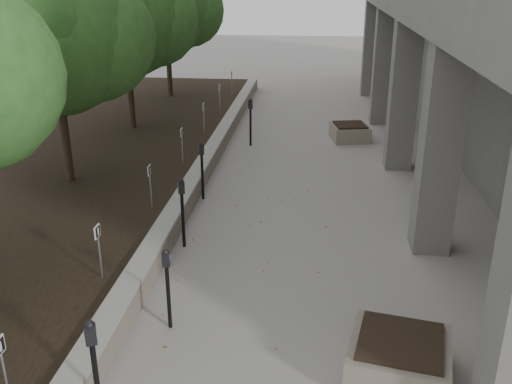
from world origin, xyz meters
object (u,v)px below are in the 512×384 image
at_px(crabapple_tree_4, 126,41).
at_px(parking_meter_1, 96,375).
at_px(crabapple_tree_3, 56,67).
at_px(planter_back, 350,132).
at_px(planter_front, 399,358).
at_px(parking_meter_3, 183,213).
at_px(parking_meter_2, 168,289).
at_px(parking_meter_5, 251,122).
at_px(parking_meter_4, 202,171).
at_px(crabapple_tree_5, 167,26).

xyz_separation_m(crabapple_tree_4, parking_meter_1, (3.42, -12.27, -2.37)).
distance_m(crabapple_tree_3, planter_back, 9.43).
bearing_deg(planter_front, parking_meter_3, 136.64).
bearing_deg(crabapple_tree_4, parking_meter_2, -69.78).
xyz_separation_m(crabapple_tree_4, parking_meter_5, (3.89, -0.37, -2.37)).
bearing_deg(parking_meter_5, planter_back, 30.53).
distance_m(crabapple_tree_3, parking_meter_5, 6.50).
distance_m(crabapple_tree_3, parking_meter_2, 6.85).
relative_size(crabapple_tree_3, parking_meter_2, 4.02).
bearing_deg(parking_meter_3, planter_front, -62.93).
relative_size(crabapple_tree_3, crabapple_tree_4, 1.00).
distance_m(parking_meter_1, parking_meter_2, 2.12).
relative_size(crabapple_tree_3, parking_meter_4, 3.83).
distance_m(crabapple_tree_5, parking_meter_2, 15.83).
height_order(crabapple_tree_4, crabapple_tree_5, same).
bearing_deg(planter_front, parking_meter_1, -160.82).
height_order(parking_meter_4, parking_meter_5, parking_meter_5).
bearing_deg(crabapple_tree_3, parking_meter_2, -54.09).
bearing_deg(crabapple_tree_5, planter_back, -31.99).
relative_size(crabapple_tree_4, parking_meter_5, 3.63).
bearing_deg(parking_meter_4, crabapple_tree_4, 107.91).
xyz_separation_m(parking_meter_4, planter_back, (3.77, 5.54, -0.44)).
distance_m(crabapple_tree_3, crabapple_tree_4, 5.00).
relative_size(parking_meter_1, parking_meter_2, 1.11).
xyz_separation_m(crabapple_tree_4, parking_meter_2, (3.75, -10.18, -2.44)).
bearing_deg(parking_meter_2, parking_meter_5, 83.01).
bearing_deg(planter_back, parking_meter_1, -105.58).
height_order(crabapple_tree_3, planter_front, crabapple_tree_3).
distance_m(crabapple_tree_3, parking_meter_4, 4.05).
bearing_deg(parking_meter_5, crabapple_tree_5, 138.97).
bearing_deg(planter_back, parking_meter_3, -114.41).
bearing_deg(parking_meter_5, crabapple_tree_4, -172.36).
height_order(parking_meter_3, parking_meter_4, parking_meter_3).
relative_size(crabapple_tree_4, parking_meter_1, 3.61).
bearing_deg(crabapple_tree_5, parking_meter_2, -76.12).
xyz_separation_m(crabapple_tree_3, planter_back, (7.02, 5.62, -2.85)).
bearing_deg(parking_meter_2, parking_meter_4, 89.25).
bearing_deg(parking_meter_2, planter_front, -19.78).
relative_size(parking_meter_1, planter_back, 1.32).
bearing_deg(parking_meter_2, crabapple_tree_3, 119.73).
height_order(parking_meter_3, parking_meter_5, parking_meter_5).
bearing_deg(parking_meter_2, parking_meter_3, 92.05).
bearing_deg(crabapple_tree_3, planter_front, -40.15).
height_order(crabapple_tree_5, parking_meter_3, crabapple_tree_5).
xyz_separation_m(parking_meter_3, planter_front, (3.74, -3.54, -0.42)).
xyz_separation_m(parking_meter_2, parking_meter_4, (-0.50, 5.26, 0.03)).
bearing_deg(crabapple_tree_4, parking_meter_5, -5.41).
height_order(crabapple_tree_4, planter_back, crabapple_tree_4).
xyz_separation_m(planter_front, planter_back, (-0.08, 11.61, -0.04)).
xyz_separation_m(parking_meter_1, parking_meter_5, (0.46, 11.90, -0.01)).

